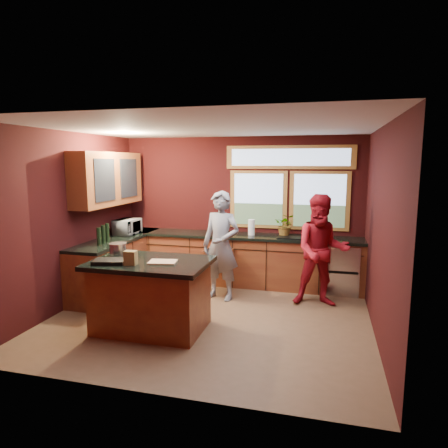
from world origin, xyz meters
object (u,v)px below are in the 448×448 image
at_px(cutting_board, 163,262).
at_px(stock_pot, 118,249).
at_px(person_grey, 221,246).
at_px(person_red, 322,251).
at_px(island, 151,295).

bearing_deg(cutting_board, stock_pot, 165.07).
bearing_deg(person_grey, person_red, 16.90).
height_order(person_red, cutting_board, person_red).
xyz_separation_m(cutting_board, stock_pot, (-0.75, 0.20, 0.08)).
bearing_deg(person_red, cutting_board, -148.48).
relative_size(island, stock_pot, 6.46).
xyz_separation_m(person_grey, person_red, (1.59, 0.09, -0.01)).
bearing_deg(person_red, island, -152.00).
bearing_deg(stock_pot, cutting_board, -14.93).
xyz_separation_m(island, cutting_board, (0.20, -0.05, 0.48)).
xyz_separation_m(island, person_grey, (0.59, 1.42, 0.41)).
bearing_deg(stock_pot, person_grey, 47.97).
distance_m(island, cutting_board, 0.52).
bearing_deg(person_grey, stock_pot, -118.32).
bearing_deg(island, person_red, 34.60).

